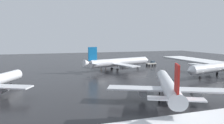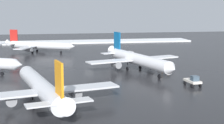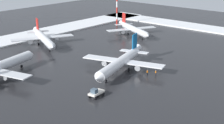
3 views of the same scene
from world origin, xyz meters
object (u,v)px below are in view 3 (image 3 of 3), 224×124
at_px(airplane_parked_portside, 133,29).
at_px(ground_crew_mid_apron, 147,72).
at_px(airplane_foreground_jet, 120,62).
at_px(airplane_parked_starboard, 44,38).
at_px(antenna_mast, 117,7).
at_px(pushback_tug, 96,93).
at_px(ground_crew_near_tug, 156,73).

bearing_deg(airplane_parked_portside, ground_crew_mid_apron, -21.04).
relative_size(airplane_parked_portside, ground_crew_mid_apron, 15.59).
xyz_separation_m(airplane_foreground_jet, airplane_parked_starboard, (-4.93, -44.45, -0.22)).
distance_m(ground_crew_mid_apron, antenna_mast, 77.47).
relative_size(airplane_foreground_jet, pushback_tug, 6.79).
relative_size(airplane_foreground_jet, airplane_parked_starboard, 1.13).
bearing_deg(airplane_parked_portside, airplane_parked_starboard, -86.97).
bearing_deg(ground_crew_mid_apron, airplane_foreground_jet, 35.22).
height_order(airplane_foreground_jet, ground_crew_near_tug, airplane_foreground_jet).
relative_size(airplane_parked_starboard, antenna_mast, 1.56).
height_order(ground_crew_mid_apron, antenna_mast, antenna_mast).
distance_m(airplane_foreground_jet, pushback_tug, 21.06).
relative_size(pushback_tug, ground_crew_mid_apron, 2.81).
height_order(airplane_foreground_jet, ground_crew_mid_apron, airplane_foreground_jet).
bearing_deg(airplane_parked_starboard, ground_crew_near_tug, 25.71).
bearing_deg(ground_crew_near_tug, ground_crew_mid_apron, -57.76).
xyz_separation_m(airplane_foreground_jet, airplane_parked_portside, (-42.96, -27.47, -0.43)).
height_order(airplane_parked_starboard, ground_crew_mid_apron, airplane_parked_starboard).
xyz_separation_m(airplane_parked_portside, antenna_mast, (-12.83, -20.48, 6.41)).
bearing_deg(airplane_parked_starboard, pushback_tug, 0.96).
bearing_deg(ground_crew_near_tug, pushback_tug, -7.56).
relative_size(airplane_foreground_jet, ground_crew_mid_apron, 19.04).
distance_m(airplane_parked_portside, airplane_parked_starboard, 41.66).
distance_m(airplane_parked_starboard, ground_crew_mid_apron, 52.77).
relative_size(airplane_parked_portside, pushback_tug, 5.56).
relative_size(ground_crew_near_tug, ground_crew_mid_apron, 1.00).
distance_m(airplane_foreground_jet, antenna_mast, 73.81).
bearing_deg(antenna_mast, airplane_foreground_jet, 40.68).
relative_size(pushback_tug, antenna_mast, 0.26).
height_order(airplane_parked_portside, airplane_parked_starboard, airplane_parked_starboard).
bearing_deg(ground_crew_mid_apron, ground_crew_near_tug, -132.28).
height_order(airplane_foreground_jet, antenna_mast, antenna_mast).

